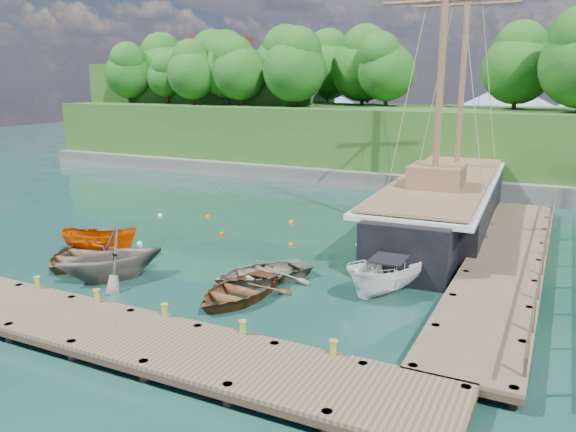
% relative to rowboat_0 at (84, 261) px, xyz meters
% --- Properties ---
extents(ground, '(160.00, 160.00, 0.00)m').
position_rel_rowboat_0_xyz_m(ground, '(6.27, 0.65, 0.00)').
color(ground, '#10332A').
rests_on(ground, ground).
extents(dock_near, '(20.00, 3.20, 1.10)m').
position_rel_rowboat_0_xyz_m(dock_near, '(8.27, -5.85, 0.43)').
color(dock_near, '#4C402C').
rests_on(dock_near, ground).
extents(dock_east, '(3.20, 24.00, 1.10)m').
position_rel_rowboat_0_xyz_m(dock_east, '(17.77, 7.65, 0.43)').
color(dock_east, '#4C402C').
rests_on(dock_east, ground).
extents(bollard_0, '(0.26, 0.26, 0.45)m').
position_rel_rowboat_0_xyz_m(bollard_0, '(2.27, -4.45, 0.00)').
color(bollard_0, olive).
rests_on(bollard_0, ground).
extents(bollard_1, '(0.26, 0.26, 0.45)m').
position_rel_rowboat_0_xyz_m(bollard_1, '(5.27, -4.45, 0.00)').
color(bollard_1, olive).
rests_on(bollard_1, ground).
extents(bollard_2, '(0.26, 0.26, 0.45)m').
position_rel_rowboat_0_xyz_m(bollard_2, '(8.27, -4.45, 0.00)').
color(bollard_2, olive).
rests_on(bollard_2, ground).
extents(bollard_3, '(0.26, 0.26, 0.45)m').
position_rel_rowboat_0_xyz_m(bollard_3, '(11.27, -4.45, 0.00)').
color(bollard_3, olive).
rests_on(bollard_3, ground).
extents(bollard_4, '(0.26, 0.26, 0.45)m').
position_rel_rowboat_0_xyz_m(bollard_4, '(14.27, -4.45, 0.00)').
color(bollard_4, olive).
rests_on(bollard_4, ground).
extents(rowboat_0, '(4.41, 5.55, 1.03)m').
position_rel_rowboat_0_xyz_m(rowboat_0, '(0.00, 0.00, 0.00)').
color(rowboat_0, brown).
rests_on(rowboat_0, ground).
extents(rowboat_1, '(5.56, 5.74, 2.32)m').
position_rel_rowboat_0_xyz_m(rowboat_1, '(2.89, -1.25, 0.00)').
color(rowboat_1, '#696157').
rests_on(rowboat_1, ground).
extents(rowboat_2, '(3.59, 4.70, 0.91)m').
position_rel_rowboat_0_xyz_m(rowboat_2, '(8.86, -0.77, 0.00)').
color(rowboat_2, brown).
rests_on(rowboat_2, ground).
extents(rowboat_3, '(5.00, 5.34, 0.90)m').
position_rel_rowboat_0_xyz_m(rowboat_3, '(8.66, 1.44, 0.00)').
color(rowboat_3, '#71695D').
rests_on(rowboat_3, ground).
extents(motorboat_orange, '(4.09, 2.62, 1.48)m').
position_rel_rowboat_0_xyz_m(motorboat_orange, '(-0.21, 1.24, 0.00)').
color(motorboat_orange, '#C84600').
rests_on(motorboat_orange, ground).
extents(cabin_boat_white, '(3.19, 4.68, 1.69)m').
position_rel_rowboat_0_xyz_m(cabin_boat_white, '(13.85, 2.38, 0.00)').
color(cabin_boat_white, white).
rests_on(cabin_boat_white, ground).
extents(schooner, '(6.31, 29.19, 21.68)m').
position_rel_rowboat_0_xyz_m(schooner, '(13.59, 14.68, 1.20)').
color(schooner, black).
rests_on(schooner, ground).
extents(mooring_buoy_0, '(0.30, 0.30, 0.30)m').
position_rel_rowboat_0_xyz_m(mooring_buoy_0, '(0.40, 3.38, 0.00)').
color(mooring_buoy_0, white).
rests_on(mooring_buoy_0, ground).
extents(mooring_buoy_1, '(0.32, 0.32, 0.32)m').
position_rel_rowboat_0_xyz_m(mooring_buoy_1, '(3.24, 6.82, 0.00)').
color(mooring_buoy_1, '#D34300').
rests_on(mooring_buoy_1, ground).
extents(mooring_buoy_2, '(0.31, 0.31, 0.31)m').
position_rel_rowboat_0_xyz_m(mooring_buoy_2, '(7.51, 6.67, 0.00)').
color(mooring_buoy_2, '#EA4D05').
rests_on(mooring_buoy_2, ground).
extents(mooring_buoy_3, '(0.32, 0.32, 0.32)m').
position_rel_rowboat_0_xyz_m(mooring_buoy_3, '(10.60, 8.23, 0.00)').
color(mooring_buoy_3, white).
rests_on(mooring_buoy_3, ground).
extents(mooring_buoy_4, '(0.32, 0.32, 0.32)m').
position_rel_rowboat_0_xyz_m(mooring_buoy_4, '(0.28, 9.78, 0.00)').
color(mooring_buoy_4, '#D05600').
rests_on(mooring_buoy_4, ground).
extents(mooring_buoy_5, '(0.31, 0.31, 0.31)m').
position_rel_rowboat_0_xyz_m(mooring_buoy_5, '(5.46, 10.87, 0.00)').
color(mooring_buoy_5, orange).
rests_on(mooring_buoy_5, ground).
extents(mooring_buoy_6, '(0.30, 0.30, 0.30)m').
position_rel_rowboat_0_xyz_m(mooring_buoy_6, '(-2.66, 8.82, 0.00)').
color(mooring_buoy_6, white).
rests_on(mooring_buoy_6, ground).
extents(mooring_buoy_7, '(0.35, 0.35, 0.35)m').
position_rel_rowboat_0_xyz_m(mooring_buoy_7, '(8.38, 2.58, 0.00)').
color(mooring_buoy_7, '#D35F12').
rests_on(mooring_buoy_7, ground).
extents(headland, '(51.00, 19.31, 12.90)m').
position_rel_rowboat_0_xyz_m(headland, '(-6.61, 32.01, 5.54)').
color(headland, '#474744').
rests_on(headland, ground).
extents(distant_ridge, '(117.00, 40.00, 10.00)m').
position_rel_rowboat_0_xyz_m(distant_ridge, '(10.57, 70.65, 4.35)').
color(distant_ridge, '#728CA5').
rests_on(distant_ridge, ground).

